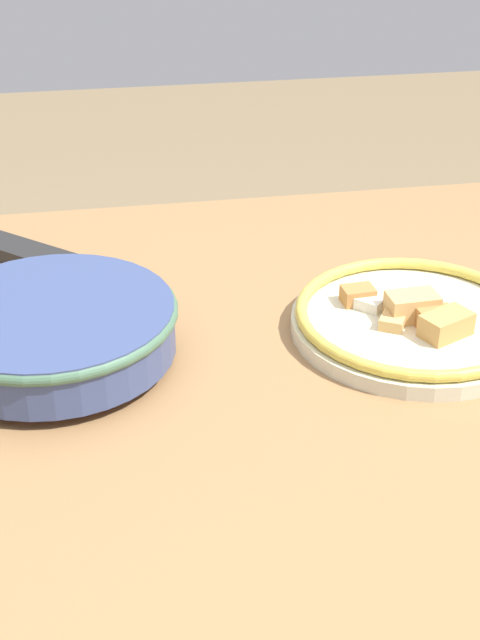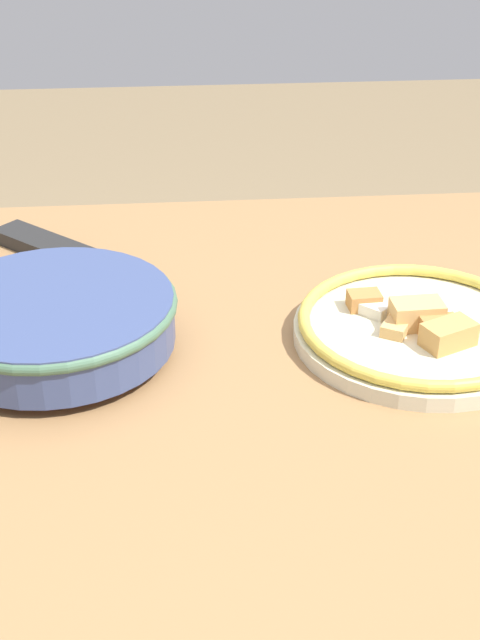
% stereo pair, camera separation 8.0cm
% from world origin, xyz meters
% --- Properties ---
extents(dining_table, '(1.13, 1.09, 0.75)m').
position_xyz_m(dining_table, '(0.00, 0.00, 0.66)').
color(dining_table, olive).
rests_on(dining_table, ground_plane).
extents(noodle_bowl, '(0.27, 0.27, 0.07)m').
position_xyz_m(noodle_bowl, '(-0.16, 0.11, 0.79)').
color(noodle_bowl, '#384775').
rests_on(noodle_bowl, dining_table).
extents(food_plate, '(0.29, 0.29, 0.05)m').
position_xyz_m(food_plate, '(0.25, 0.10, 0.76)').
color(food_plate, beige).
rests_on(food_plate, dining_table).
extents(tv_remote, '(0.18, 0.17, 0.02)m').
position_xyz_m(tv_remote, '(-0.19, 0.37, 0.76)').
color(tv_remote, black).
rests_on(tv_remote, dining_table).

